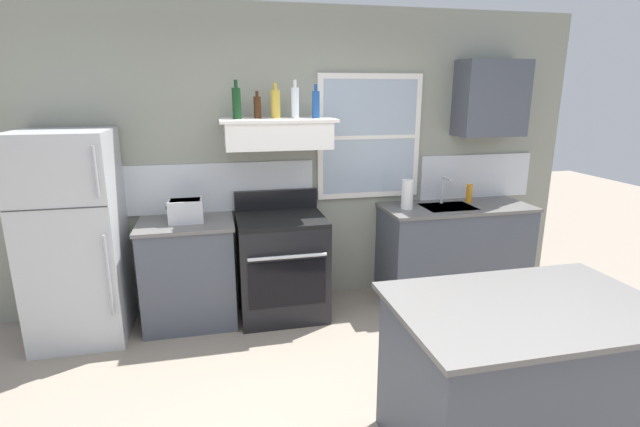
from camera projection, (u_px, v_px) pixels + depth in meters
back_wall at (304, 159)px, 4.35m from camera, size 5.40×0.11×2.70m
refrigerator at (75, 238)px, 3.70m from camera, size 0.70×0.72×1.69m
counter_left_of_stove at (189, 272)px, 4.04m from camera, size 0.79×0.63×0.91m
toaster at (186, 210)px, 3.88m from camera, size 0.30×0.20×0.19m
stove_range at (282, 265)px, 4.17m from camera, size 0.76×0.69×1.09m
range_hood_shelf at (277, 133)px, 3.97m from camera, size 0.96×0.52×0.24m
bottle_dark_green_wine at (237, 103)px, 3.82m from camera, size 0.07×0.07×0.31m
bottle_brown_stout at (257, 107)px, 3.91m from camera, size 0.06×0.06×0.23m
bottle_champagne_gold_foil at (275, 104)px, 3.93m from camera, size 0.08×0.08×0.29m
bottle_clear_tall at (295, 102)px, 3.92m from camera, size 0.06×0.06×0.32m
bottle_blue_liqueur at (316, 104)px, 3.95m from camera, size 0.07×0.07×0.28m
counter_right_with_sink at (453, 250)px, 4.58m from camera, size 1.43×0.63×0.91m
sink_faucet at (444, 186)px, 4.48m from camera, size 0.03×0.17×0.28m
paper_towel_roll at (407, 194)px, 4.32m from camera, size 0.11×0.11×0.27m
dish_soap_bottle at (469, 193)px, 4.57m from camera, size 0.06×0.06×0.18m
kitchen_island at (520, 381)px, 2.52m from camera, size 1.40×0.90×0.91m
upper_cabinet_right at (491, 98)px, 4.41m from camera, size 0.64×0.32×0.70m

